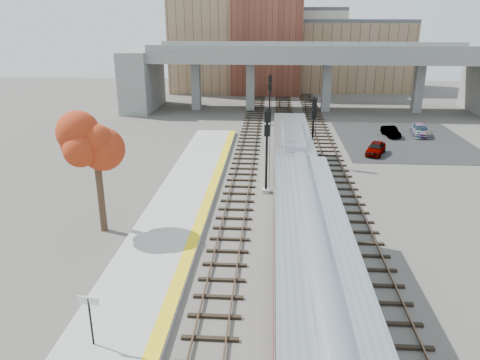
% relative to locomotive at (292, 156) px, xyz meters
% --- Properties ---
extents(ground, '(160.00, 160.00, 0.00)m').
position_rel_locomotive_xyz_m(ground, '(-1.00, -13.29, -2.28)').
color(ground, '#47423D').
rests_on(ground, ground).
extents(platform, '(4.50, 60.00, 0.35)m').
position_rel_locomotive_xyz_m(platform, '(-8.25, -13.29, -2.10)').
color(platform, '#9E9E99').
rests_on(platform, ground).
extents(yellow_strip, '(0.70, 60.00, 0.01)m').
position_rel_locomotive_xyz_m(yellow_strip, '(-6.35, -13.29, -1.92)').
color(yellow_strip, yellow).
rests_on(yellow_strip, platform).
extents(tracks, '(10.70, 95.00, 0.25)m').
position_rel_locomotive_xyz_m(tracks, '(-0.07, -0.79, -2.20)').
color(tracks, black).
rests_on(tracks, ground).
extents(overpass, '(54.00, 12.00, 9.50)m').
position_rel_locomotive_xyz_m(overpass, '(3.92, 31.71, 3.53)').
color(overpass, slate).
rests_on(overpass, ground).
extents(buildings_far, '(43.00, 21.00, 20.60)m').
position_rel_locomotive_xyz_m(buildings_far, '(0.26, 53.28, 5.60)').
color(buildings_far, '#9B765A').
rests_on(buildings_far, ground).
extents(parking_lot, '(14.00, 18.00, 0.04)m').
position_rel_locomotive_xyz_m(parking_lot, '(13.00, 14.71, -2.26)').
color(parking_lot, black).
rests_on(parking_lot, ground).
extents(locomotive, '(3.02, 19.05, 4.10)m').
position_rel_locomotive_xyz_m(locomotive, '(0.00, 0.00, 0.00)').
color(locomotive, '#A8AAB2').
rests_on(locomotive, ground).
extents(coach, '(3.03, 25.00, 5.00)m').
position_rel_locomotive_xyz_m(coach, '(-0.00, -22.61, 0.52)').
color(coach, '#A8AAB2').
rests_on(coach, ground).
extents(signal_mast_near, '(0.60, 0.64, 6.68)m').
position_rel_locomotive_xyz_m(signal_mast_near, '(-2.10, -2.65, 0.97)').
color(signal_mast_near, '#9E9E99').
rests_on(signal_mast_near, ground).
extents(signal_mast_mid, '(0.60, 0.64, 6.39)m').
position_rel_locomotive_xyz_m(signal_mast_mid, '(2.00, 4.87, 0.76)').
color(signal_mast_mid, '#9E9E99').
rests_on(signal_mast_mid, ground).
extents(signal_mast_far, '(0.60, 0.64, 6.37)m').
position_rel_locomotive_xyz_m(signal_mast_far, '(-2.10, 21.51, 0.75)').
color(signal_mast_far, '#9E9E99').
rests_on(signal_mast_far, ground).
extents(station_sign, '(0.90, 0.15, 2.27)m').
position_rel_locomotive_xyz_m(station_sign, '(-8.92, -21.60, -0.30)').
color(station_sign, black).
rests_on(station_sign, platform).
extents(tree, '(3.60, 3.60, 7.93)m').
position_rel_locomotive_xyz_m(tree, '(-12.49, -10.19, 3.61)').
color(tree, '#382619').
rests_on(tree, ground).
extents(car_a, '(2.86, 4.08, 1.29)m').
position_rel_locomotive_xyz_m(car_a, '(8.71, 8.83, -1.59)').
color(car_a, '#99999E').
rests_on(car_a, parking_lot).
extents(car_b, '(1.71, 3.61, 1.14)m').
position_rel_locomotive_xyz_m(car_b, '(11.92, 16.40, -1.67)').
color(car_b, '#99999E').
rests_on(car_b, parking_lot).
extents(car_c, '(2.29, 4.54, 1.26)m').
position_rel_locomotive_xyz_m(car_c, '(15.43, 17.08, -1.61)').
color(car_c, '#99999E').
rests_on(car_c, parking_lot).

